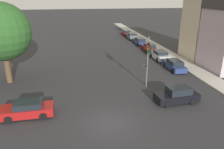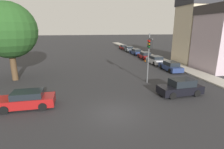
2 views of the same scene
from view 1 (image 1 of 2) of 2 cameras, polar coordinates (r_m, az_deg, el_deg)
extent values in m
plane|color=#28282B|center=(18.03, -0.43, -12.57)|extent=(300.00, 300.00, 0.00)
cube|color=#ADA89E|center=(51.10, 8.37, 9.03)|extent=(2.51, 60.00, 0.16)
cube|color=beige|center=(38.47, 24.66, 11.14)|extent=(7.97, 5.29, 9.82)
cylinder|color=#4C3823|center=(28.05, -25.59, 1.59)|extent=(0.68, 0.68, 3.54)
sphere|color=#234C1E|center=(27.16, -26.91, 9.95)|extent=(6.40, 6.40, 6.40)
cylinder|color=#515456|center=(24.10, 9.24, 3.15)|extent=(0.14, 0.14, 5.62)
cylinder|color=#515456|center=(22.74, 9.84, 8.11)|extent=(0.43, 1.64, 0.10)
cube|color=black|center=(23.25, 9.61, 7.00)|extent=(0.36, 0.36, 0.90)
sphere|color=red|center=(23.16, 9.19, 7.73)|extent=(0.20, 0.20, 0.20)
sphere|color=#99660F|center=(23.23, 9.15, 7.01)|extent=(0.20, 0.20, 0.20)
sphere|color=#0F511E|center=(23.30, 9.11, 6.29)|extent=(0.20, 0.20, 0.20)
cube|color=black|center=(22.86, 9.75, 6.76)|extent=(0.36, 0.36, 0.90)
sphere|color=red|center=(22.76, 9.32, 7.51)|extent=(0.20, 0.20, 0.20)
sphere|color=#99660F|center=(22.83, 9.28, 6.77)|extent=(0.20, 0.20, 0.20)
sphere|color=#0F511E|center=(22.90, 9.24, 6.04)|extent=(0.20, 0.20, 0.20)
cube|color=black|center=(22.46, 9.90, 6.51)|extent=(0.36, 0.36, 0.90)
sphere|color=red|center=(22.36, 9.46, 7.27)|extent=(0.20, 0.20, 0.20)
sphere|color=#99660F|center=(22.43, 9.42, 6.53)|extent=(0.20, 0.20, 0.20)
sphere|color=#0F511E|center=(22.50, 9.37, 5.78)|extent=(0.20, 0.20, 0.20)
cube|color=black|center=(24.15, 8.78, 2.59)|extent=(0.29, 0.39, 0.35)
sphere|color=orange|center=(24.13, 8.45, 2.59)|extent=(0.18, 0.18, 0.18)
cube|color=maroon|center=(19.99, -21.29, -8.80)|extent=(4.39, 1.81, 0.72)
cube|color=black|center=(19.69, -21.01, -7.24)|extent=(2.29, 1.56, 0.49)
cylinder|color=black|center=(19.70, -25.50, -10.61)|extent=(0.65, 0.23, 0.64)
cylinder|color=black|center=(21.08, -24.53, -8.40)|extent=(0.65, 0.23, 0.64)
cylinder|color=black|center=(19.17, -17.55, -10.34)|extent=(0.65, 0.23, 0.64)
cylinder|color=black|center=(20.59, -17.15, -8.08)|extent=(0.65, 0.23, 0.64)
cube|color=black|center=(21.88, 16.48, -5.62)|extent=(4.19, 1.93, 0.73)
cube|color=black|center=(21.68, 17.04, -3.93)|extent=(2.21, 1.62, 0.65)
cylinder|color=black|center=(20.77, 14.42, -7.52)|extent=(0.67, 0.25, 0.66)
cylinder|color=black|center=(22.03, 12.51, -5.68)|extent=(0.67, 0.25, 0.66)
cylinder|color=black|center=(22.01, 20.35, -6.55)|extent=(0.67, 0.25, 0.66)
cylinder|color=black|center=(23.21, 18.21, -4.88)|extent=(0.67, 0.25, 0.66)
cube|color=navy|center=(31.22, 15.90, 2.17)|extent=(1.83, 4.60, 0.67)
cube|color=black|center=(30.89, 16.14, 3.13)|extent=(1.57, 2.41, 0.55)
cylinder|color=black|center=(32.18, 13.54, 2.57)|extent=(0.24, 0.68, 0.68)
cylinder|color=black|center=(32.83, 16.15, 2.68)|extent=(0.24, 0.68, 0.68)
cylinder|color=black|center=(29.73, 15.56, 0.93)|extent=(0.24, 0.68, 0.68)
cylinder|color=black|center=(30.43, 18.33, 1.08)|extent=(0.24, 0.68, 0.68)
cube|color=#B7B7BC|center=(35.80, 12.34, 4.80)|extent=(1.93, 4.40, 0.75)
cube|color=black|center=(35.49, 12.52, 5.68)|extent=(1.69, 2.29, 0.48)
cylinder|color=black|center=(36.74, 10.21, 4.98)|extent=(0.23, 0.67, 0.66)
cylinder|color=black|center=(37.41, 12.78, 5.07)|extent=(0.23, 0.67, 0.66)
cylinder|color=black|center=(34.31, 11.81, 3.79)|extent=(0.23, 0.67, 0.66)
cylinder|color=black|center=(35.03, 14.52, 3.90)|extent=(0.23, 0.67, 0.66)
cube|color=maroon|center=(40.59, 9.67, 6.70)|extent=(1.95, 4.27, 0.62)
cube|color=black|center=(40.29, 9.80, 7.49)|extent=(1.68, 2.24, 0.61)
cylinder|color=black|center=(41.57, 7.95, 6.90)|extent=(0.24, 0.72, 0.71)
cylinder|color=black|center=(42.10, 10.23, 6.94)|extent=(0.24, 0.72, 0.71)
cylinder|color=black|center=(39.14, 9.05, 6.02)|extent=(0.24, 0.72, 0.71)
cylinder|color=black|center=(39.71, 11.45, 6.07)|extent=(0.24, 0.72, 0.71)
cube|color=navy|center=(46.12, 7.23, 8.44)|extent=(1.94, 4.51, 0.69)
cube|color=black|center=(45.84, 7.34, 9.13)|extent=(1.65, 2.37, 0.51)
cylinder|color=black|center=(47.17, 5.69, 8.50)|extent=(0.24, 0.61, 0.60)
cylinder|color=black|center=(47.71, 7.62, 8.55)|extent=(0.24, 0.61, 0.60)
cylinder|color=black|center=(44.62, 6.80, 7.78)|extent=(0.24, 0.61, 0.60)
cylinder|color=black|center=(45.19, 8.81, 7.85)|extent=(0.24, 0.61, 0.60)
cube|color=#4C5156|center=(51.54, 5.23, 9.80)|extent=(2.03, 4.51, 0.78)
cube|color=black|center=(51.26, 5.29, 10.46)|extent=(1.72, 2.37, 0.48)
cylinder|color=black|center=(52.71, 3.93, 9.80)|extent=(0.25, 0.66, 0.65)
cylinder|color=black|center=(53.10, 5.81, 9.83)|extent=(0.25, 0.66, 0.65)
cylinder|color=black|center=(50.07, 4.59, 9.24)|extent=(0.25, 0.66, 0.65)
cylinder|color=black|center=(50.48, 6.56, 9.26)|extent=(0.25, 0.66, 0.65)
cube|color=maroon|center=(56.23, 3.79, 10.61)|extent=(1.97, 3.93, 0.60)
cube|color=black|center=(55.99, 3.84, 11.15)|extent=(1.69, 2.07, 0.52)
cylinder|color=black|center=(57.17, 2.60, 10.63)|extent=(0.24, 0.63, 0.62)
cylinder|color=black|center=(57.63, 4.29, 10.67)|extent=(0.24, 0.63, 0.62)
cylinder|color=black|center=(54.89, 3.25, 10.22)|extent=(0.24, 0.63, 0.62)
cylinder|color=black|center=(55.38, 5.00, 10.26)|extent=(0.24, 0.63, 0.62)
camera|label=2|loc=(4.84, -6.31, -26.97)|focal=28.00mm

